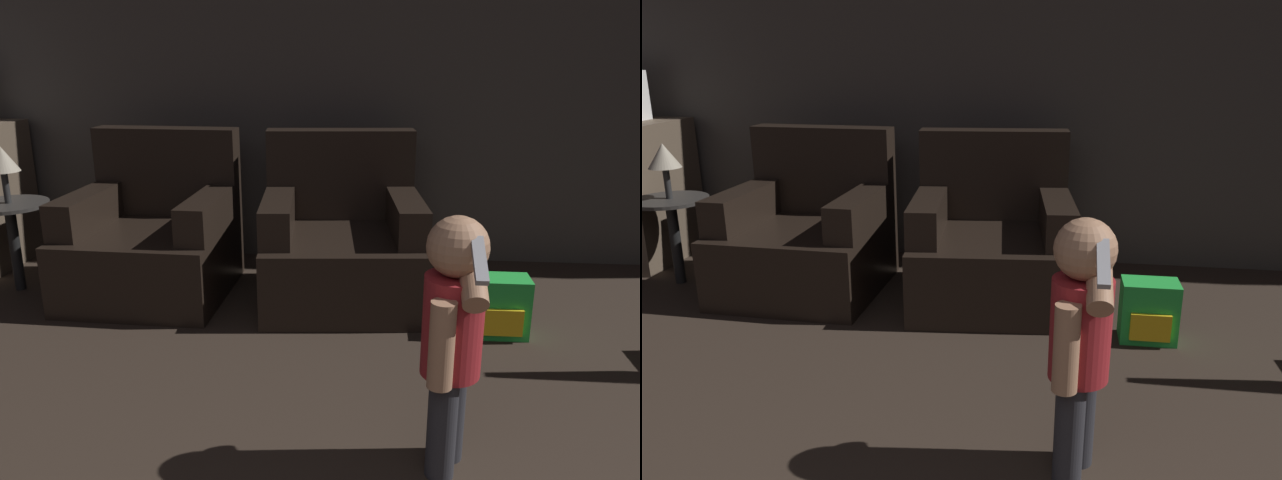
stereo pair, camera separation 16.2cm
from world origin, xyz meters
TOP-DOWN VIEW (x-y plane):
  - wall_back at (0.00, 4.50)m, footprint 8.40×0.05m
  - armchair_left at (-0.99, 3.78)m, footprint 0.88×0.89m
  - armchair_right at (0.08, 3.78)m, footprint 0.92×0.93m
  - person_toddler at (0.51, 2.29)m, footprint 0.19×0.34m
  - toy_backpack at (0.88, 3.34)m, footprint 0.26×0.19m
  - side_table at (-1.80, 3.71)m, footprint 0.43×0.43m
  - lamp at (-1.80, 3.71)m, footprint 0.18×0.18m

SIDE VIEW (x-z plane):
  - toy_backpack at x=0.88m, z-range 0.00..0.30m
  - armchair_left at x=-0.99m, z-range -0.15..0.76m
  - armchair_right at x=0.08m, z-range -0.15..0.76m
  - side_table at x=-1.80m, z-range 0.16..0.68m
  - person_toddler at x=0.51m, z-range 0.08..0.95m
  - lamp at x=-1.80m, z-range 0.60..0.92m
  - wall_back at x=0.00m, z-range 0.00..2.60m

